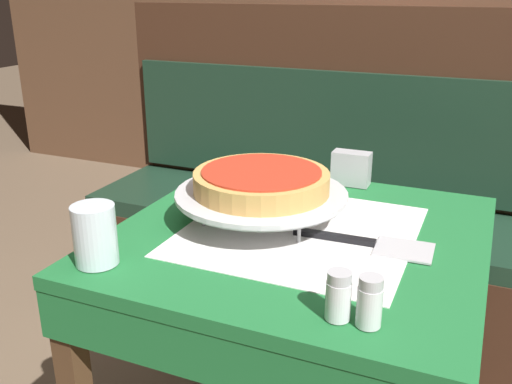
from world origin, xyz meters
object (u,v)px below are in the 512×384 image
at_px(booth_bench, 325,242).
at_px(napkin_holder, 351,168).
at_px(dining_table_rear, 361,113).
at_px(pizza_pan_stand, 261,196).
at_px(pepper_shaker, 370,302).
at_px(condiment_caddy, 355,88).
at_px(deep_dish_pizza, 261,181).
at_px(dining_table_front, 299,269).
at_px(salt_shaker, 338,296).
at_px(pizza_server, 370,243).
at_px(water_glass_near, 95,235).

bearing_deg(booth_bench, napkin_holder, -67.11).
distance_m(dining_table_rear, booth_bench, 0.94).
height_order(booth_bench, pizza_pan_stand, booth_bench).
distance_m(pepper_shaker, condiment_caddy, 1.94).
bearing_deg(deep_dish_pizza, booth_bench, 95.21).
bearing_deg(napkin_holder, dining_table_front, -93.98).
distance_m(booth_bench, condiment_caddy, 0.91).
distance_m(salt_shaker, pepper_shaker, 0.05).
bearing_deg(deep_dish_pizza, salt_shaker, -49.71).
xyz_separation_m(salt_shaker, condiment_caddy, (-0.44, 1.88, 0.01)).
bearing_deg(salt_shaker, dining_table_front, 119.05).
xyz_separation_m(dining_table_front, pizza_pan_stand, (-0.09, 0.01, 0.16)).
distance_m(dining_table_rear, napkin_holder, 1.37).
height_order(pizza_pan_stand, salt_shaker, salt_shaker).
xyz_separation_m(dining_table_rear, pepper_shaker, (0.48, -1.98, 0.14)).
bearing_deg(deep_dish_pizza, dining_table_rear, 95.67).
relative_size(dining_table_rear, pizza_server, 2.97).
height_order(pizza_pan_stand, deep_dish_pizza, deep_dish_pizza).
bearing_deg(condiment_caddy, dining_table_rear, 82.75).
bearing_deg(dining_table_rear, pepper_shaker, -76.38).
bearing_deg(dining_table_rear, water_glass_near, -91.42).
xyz_separation_m(dining_table_rear, pizza_pan_stand, (0.17, -1.67, 0.16)).
relative_size(water_glass_near, condiment_caddy, 0.66).
bearing_deg(pizza_pan_stand, napkin_holder, 70.78).
bearing_deg(booth_bench, dining_table_rear, 96.09).
relative_size(dining_table_front, water_glass_near, 6.58).
bearing_deg(pepper_shaker, dining_table_rear, 103.62).
distance_m(pizza_pan_stand, water_glass_near, 0.37).
distance_m(dining_table_rear, salt_shaker, 2.03).
bearing_deg(condiment_caddy, napkin_holder, -76.43).
distance_m(booth_bench, water_glass_near, 1.20).
bearing_deg(napkin_holder, salt_shaker, -77.37).
bearing_deg(pizza_pan_stand, condiment_caddy, 96.49).
height_order(dining_table_rear, water_glass_near, water_glass_near).
xyz_separation_m(dining_table_rear, deep_dish_pizza, (0.17, -1.67, 0.20)).
xyz_separation_m(pepper_shaker, condiment_caddy, (-0.49, 1.88, 0.01)).
relative_size(dining_table_front, pizza_server, 2.66).
xyz_separation_m(dining_table_rear, salt_shaker, (0.43, -1.98, 0.14)).
xyz_separation_m(salt_shaker, pepper_shaker, (0.05, 0.00, 0.00)).
xyz_separation_m(pizza_pan_stand, napkin_holder, (0.12, 0.34, -0.02)).
height_order(pizza_server, condiment_caddy, condiment_caddy).
distance_m(salt_shaker, napkin_holder, 0.67).
bearing_deg(pizza_server, dining_table_front, 175.10).
distance_m(dining_table_front, condiment_caddy, 1.60).
relative_size(salt_shaker, condiment_caddy, 0.46).
height_order(dining_table_front, dining_table_rear, dining_table_rear).
xyz_separation_m(dining_table_front, napkin_holder, (0.02, 0.34, 0.14)).
relative_size(water_glass_near, salt_shaker, 1.42).
distance_m(booth_bench, pepper_shaker, 1.25).
height_order(deep_dish_pizza, condiment_caddy, condiment_caddy).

